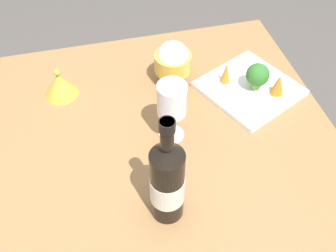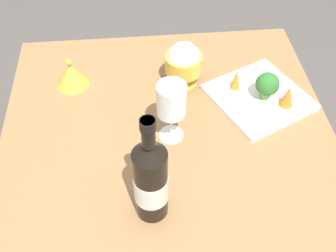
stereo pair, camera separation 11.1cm
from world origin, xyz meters
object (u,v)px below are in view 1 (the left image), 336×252
object	(u,v)px
broccoli_floret	(258,75)
carrot_garnish_right	(278,85)
wine_bottle	(167,181)
rice_bowl_lid	(60,84)
carrot_garnish_left	(226,73)
rice_bowl	(173,62)
serving_plate	(249,89)
wine_glass	(172,101)

from	to	relation	value
broccoli_floret	carrot_garnish_right	size ratio (longest dim) A/B	1.29
wine_bottle	rice_bowl_lid	xyz separation A→B (m)	(-0.21, 0.46, -0.08)
rice_bowl_lid	carrot_garnish_left	bearing A→B (deg)	-9.59
wine_bottle	carrot_garnish_right	xyz separation A→B (m)	(0.40, 0.30, -0.07)
rice_bowl	carrot_garnish_left	size ratio (longest dim) A/B	2.09
carrot_garnish_right	serving_plate	bearing A→B (deg)	145.30
wine_bottle	carrot_garnish_left	size ratio (longest dim) A/B	4.50
wine_glass	carrot_garnish_right	distance (m)	0.35
broccoli_floret	carrot_garnish_left	bearing A→B (deg)	147.13
broccoli_floret	carrot_garnish_right	world-z (taller)	broccoli_floret
wine_glass	serving_plate	bearing A→B (deg)	23.23
carrot_garnish_right	broccoli_floret	bearing A→B (deg)	146.37
rice_bowl	carrot_garnish_right	size ratio (longest dim) A/B	2.13
carrot_garnish_right	wine_bottle	bearing A→B (deg)	-143.70
rice_bowl	carrot_garnish_right	xyz separation A→B (m)	(0.28, -0.14, -0.02)
broccoli_floret	carrot_garnish_left	world-z (taller)	broccoli_floret
rice_bowl_lid	serving_plate	xyz separation A→B (m)	(0.55, -0.12, -0.03)
carrot_garnish_right	rice_bowl	bearing A→B (deg)	152.93
wine_bottle	broccoli_floret	bearing A→B (deg)	43.34
wine_glass	rice_bowl_lid	world-z (taller)	wine_glass
wine_glass	serving_plate	size ratio (longest dim) A/B	0.54
rice_bowl	carrot_garnish_right	distance (m)	0.31
serving_plate	broccoli_floret	xyz separation A→B (m)	(0.01, -0.01, 0.06)
wine_bottle	rice_bowl	xyz separation A→B (m)	(0.12, 0.44, -0.04)
rice_bowl_lid	broccoli_floret	bearing A→B (deg)	-13.23
rice_bowl_lid	broccoli_floret	xyz separation A→B (m)	(0.56, -0.13, 0.03)
wine_bottle	carrot_garnish_right	world-z (taller)	wine_bottle
wine_bottle	wine_glass	xyz separation A→B (m)	(0.07, 0.22, 0.01)
carrot_garnish_left	carrot_garnish_right	bearing A→B (deg)	-33.18
wine_bottle	wine_glass	bearing A→B (deg)	73.35
wine_glass	wine_bottle	bearing A→B (deg)	-106.65
wine_glass	serving_plate	xyz separation A→B (m)	(0.27, 0.12, -0.12)
rice_bowl_lid	rice_bowl	bearing A→B (deg)	-4.20
carrot_garnish_left	wine_glass	bearing A→B (deg)	-142.78
wine_bottle	rice_bowl_lid	size ratio (longest dim) A/B	3.05
serving_plate	broccoli_floret	distance (m)	0.06
rice_bowl	broccoli_floret	world-z (taller)	rice_bowl
wine_bottle	rice_bowl	size ratio (longest dim) A/B	2.15
wine_bottle	serving_plate	bearing A→B (deg)	45.26
broccoli_floret	wine_glass	bearing A→B (deg)	-159.48
rice_bowl	serving_plate	xyz separation A→B (m)	(0.21, -0.10, -0.07)
rice_bowl	carrot_garnish_left	bearing A→B (deg)	-21.08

